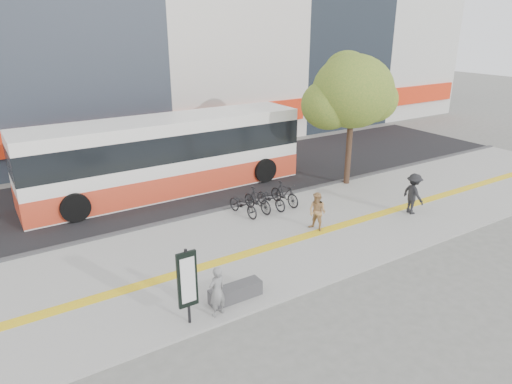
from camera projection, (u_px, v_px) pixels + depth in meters
ground at (284, 261)px, 15.74m from camera, size 120.00×120.00×0.00m
sidewalk at (260, 243)px, 16.91m from camera, size 40.00×7.00×0.08m
tactile_strip at (268, 247)px, 16.50m from camera, size 40.00×0.45×0.01m
street at (178, 185)px, 22.85m from camera, size 40.00×8.00×0.06m
curb at (216, 211)px, 19.67m from camera, size 40.00×0.25×0.14m
bench at (236, 292)px, 13.38m from camera, size 1.60×0.45×0.45m
signboard at (187, 281)px, 11.96m from camera, size 0.55×0.10×2.20m
street_tree at (351, 93)px, 21.58m from camera, size 4.40×3.80×6.31m
bus at (167, 157)px, 21.54m from camera, size 13.07×3.10×3.48m
bicycle_row at (264, 199)px, 19.61m from camera, size 2.89×1.85×1.04m
seated_woman at (217, 291)px, 12.48m from camera, size 0.61×0.48×1.48m
pedestrian_tan at (317, 212)px, 17.63m from camera, size 0.77×0.88×1.51m
pedestrian_dark at (413, 194)px, 19.16m from camera, size 0.83×1.21×1.73m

